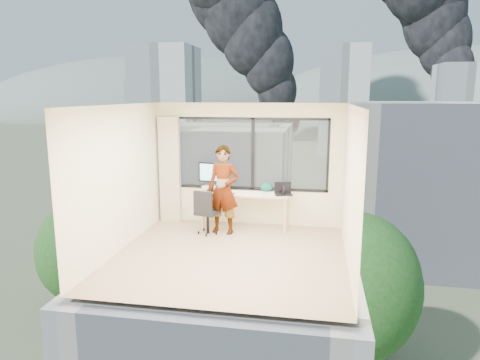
% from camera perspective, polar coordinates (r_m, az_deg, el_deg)
% --- Properties ---
extents(floor, '(4.00, 4.00, 0.01)m').
position_cam_1_polar(floor, '(7.74, -1.32, -9.82)').
color(floor, tan).
rests_on(floor, ground).
extents(ceiling, '(4.00, 4.00, 0.01)m').
position_cam_1_polar(ceiling, '(7.22, -1.42, 9.81)').
color(ceiling, white).
rests_on(ceiling, ground).
extents(wall_front, '(4.00, 0.01, 2.60)m').
position_cam_1_polar(wall_front, '(5.48, -5.55, -4.46)').
color(wall_front, '#FAE9C1').
rests_on(wall_front, ground).
extents(wall_left, '(0.01, 4.00, 2.60)m').
position_cam_1_polar(wall_left, '(8.01, -15.54, 0.17)').
color(wall_left, '#FAE9C1').
rests_on(wall_left, ground).
extents(wall_right, '(0.01, 4.00, 2.60)m').
position_cam_1_polar(wall_right, '(7.25, 14.32, -0.89)').
color(wall_right, '#FAE9C1').
rests_on(wall_right, ground).
extents(window_wall, '(3.30, 0.16, 1.55)m').
position_cam_1_polar(window_wall, '(9.27, 1.40, 3.45)').
color(window_wall, black).
rests_on(window_wall, ground).
extents(curtain, '(0.45, 0.14, 2.30)m').
position_cam_1_polar(curtain, '(9.64, -9.19, 1.35)').
color(curtain, beige).
rests_on(curtain, floor).
extents(desk, '(1.80, 0.60, 0.75)m').
position_cam_1_polar(desk, '(9.17, 0.73, -3.96)').
color(desk, beige).
rests_on(desk, floor).
extents(chair, '(0.58, 0.58, 0.93)m').
position_cam_1_polar(chair, '(8.76, -4.27, -4.11)').
color(chair, black).
rests_on(chair, floor).
extents(person, '(0.71, 0.53, 1.78)m').
position_cam_1_polar(person, '(8.71, -2.20, -1.29)').
color(person, '#2D2D33').
rests_on(person, floor).
extents(monitor, '(0.63, 0.23, 0.62)m').
position_cam_1_polar(monitor, '(9.23, -3.65, 0.47)').
color(monitor, black).
rests_on(monitor, desk).
extents(game_console, '(0.37, 0.34, 0.08)m').
position_cam_1_polar(game_console, '(9.45, -3.84, -0.96)').
color(game_console, white).
rests_on(game_console, desk).
extents(laptop, '(0.43, 0.44, 0.23)m').
position_cam_1_polar(laptop, '(8.91, 5.76, -1.25)').
color(laptop, black).
rests_on(laptop, desk).
extents(cellphone, '(0.11, 0.05, 0.01)m').
position_cam_1_polar(cellphone, '(8.99, -1.04, -1.78)').
color(cellphone, black).
rests_on(cellphone, desk).
extents(pen_cup, '(0.09, 0.09, 0.10)m').
position_cam_1_polar(pen_cup, '(8.89, 5.73, -1.70)').
color(pen_cup, black).
rests_on(pen_cup, desk).
extents(handbag, '(0.26, 0.14, 0.20)m').
position_cam_1_polar(handbag, '(9.20, 3.46, -0.91)').
color(handbag, '#0D5141').
rests_on(handbag, desk).
extents(exterior_ground, '(400.00, 400.00, 0.04)m').
position_cam_1_polar(exterior_ground, '(128.19, 9.43, 3.52)').
color(exterior_ground, '#515B3D').
rests_on(exterior_ground, ground).
extents(near_bldg_a, '(16.00, 12.00, 14.00)m').
position_cam_1_polar(near_bldg_a, '(39.74, -5.43, -3.09)').
color(near_bldg_a, beige).
rests_on(near_bldg_a, exterior_ground).
extents(near_bldg_b, '(14.00, 13.00, 16.00)m').
position_cam_1_polar(near_bldg_b, '(47.12, 22.89, -0.43)').
color(near_bldg_b, white).
rests_on(near_bldg_b, exterior_ground).
extents(far_tower_a, '(14.00, 14.00, 28.00)m').
position_cam_1_polar(far_tower_a, '(108.42, -9.64, 9.57)').
color(far_tower_a, silver).
rests_on(far_tower_a, exterior_ground).
extents(far_tower_b, '(13.00, 13.00, 30.00)m').
position_cam_1_polar(far_tower_b, '(127.26, 13.30, 10.10)').
color(far_tower_b, silver).
rests_on(far_tower_b, exterior_ground).
extents(far_tower_c, '(15.00, 15.00, 26.00)m').
position_cam_1_polar(far_tower_c, '(153.44, 26.96, 8.59)').
color(far_tower_c, silver).
rests_on(far_tower_c, exterior_ground).
extents(far_tower_d, '(16.00, 14.00, 22.00)m').
position_cam_1_polar(far_tower_d, '(168.76, -11.36, 9.02)').
color(far_tower_d, silver).
rests_on(far_tower_d, exterior_ground).
extents(hill_a, '(288.00, 216.00, 90.00)m').
position_cam_1_polar(hill_a, '(349.30, -10.33, 8.26)').
color(hill_a, slate).
rests_on(hill_a, exterior_ground).
extents(hill_b, '(300.00, 220.00, 96.00)m').
position_cam_1_polar(hill_b, '(342.01, 27.10, 7.17)').
color(hill_b, slate).
rests_on(hill_b, exterior_ground).
extents(tree_a, '(7.00, 7.00, 8.00)m').
position_cam_1_polar(tree_a, '(36.23, -19.75, -10.14)').
color(tree_a, '#1E4B19').
rests_on(tree_a, exterior_ground).
extents(tree_b, '(7.60, 7.60, 9.00)m').
position_cam_1_polar(tree_b, '(28.03, 14.84, -15.17)').
color(tree_b, '#1E4B19').
rests_on(tree_b, exterior_ground).
extents(smoke_plume_b, '(30.00, 18.00, 70.00)m').
position_cam_1_polar(smoke_plume_b, '(186.58, 28.11, 17.39)').
color(smoke_plume_b, black).
rests_on(smoke_plume_b, exterior_ground).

